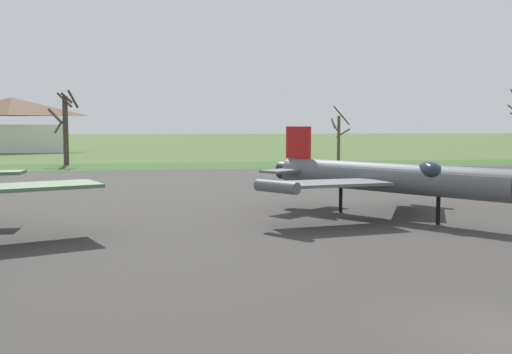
{
  "coord_description": "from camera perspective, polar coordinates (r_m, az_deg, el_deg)",
  "views": [
    {
      "loc": [
        -7.56,
        -11.69,
        4.71
      ],
      "look_at": [
        -2.86,
        16.91,
        2.14
      ],
      "focal_mm": 41.32,
      "sensor_mm": 36.0,
      "label": 1
    }
  ],
  "objects": [
    {
      "name": "grass_verge_strip",
      "position": [
        67.87,
        -2.92,
        1.1
      ],
      "size": [
        153.99,
        12.0,
        0.06
      ],
      "primitive_type": "cube",
      "color": "#335325",
      "rests_on": "ground"
    },
    {
      "name": "asphalt_apron",
      "position": [
        31.57,
        4.63,
        -3.49
      ],
      "size": [
        93.99,
        61.99,
        0.05
      ],
      "primitive_type": "cube",
      "color": "#383533",
      "rests_on": "ground"
    },
    {
      "name": "ground_plane",
      "position": [
        14.7,
        22.96,
        -14.04
      ],
      "size": [
        600.0,
        600.0,
        0.0
      ],
      "primitive_type": "plane",
      "color": "#425B2D"
    },
    {
      "name": "jet_fighter_rear_center",
      "position": [
        29.84,
        13.19,
        -0.05
      ],
      "size": [
        12.68,
        13.94,
        4.63
      ],
      "color": "#565B60",
      "rests_on": "ground"
    },
    {
      "name": "bare_tree_far_left",
      "position": [
        72.48,
        -18.02,
        4.72
      ],
      "size": [
        3.49,
        3.19,
        8.73
      ],
      "color": "#42382D",
      "rests_on": "ground"
    },
    {
      "name": "visitor_building",
      "position": [
        110.73,
        -22.5,
        4.66
      ],
      "size": [
        18.98,
        10.17,
        9.45
      ],
      "color": "silver",
      "rests_on": "ground"
    },
    {
      "name": "bare_tree_left_of_center",
      "position": [
        77.48,
        8.02,
        4.08
      ],
      "size": [
        2.64,
        2.67,
        7.17
      ],
      "color": "brown",
      "rests_on": "ground"
    }
  ]
}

